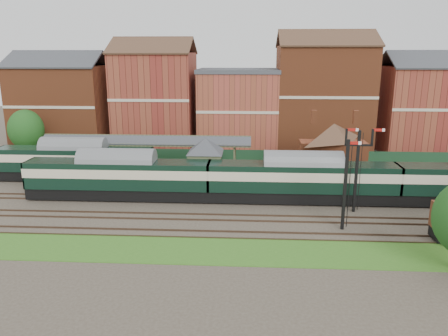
# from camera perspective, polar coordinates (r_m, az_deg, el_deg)

# --- Properties ---
(ground) EXTENTS (160.00, 160.00, 0.00)m
(ground) POSITION_cam_1_polar(r_m,az_deg,el_deg) (45.71, 0.97, -4.30)
(ground) COLOR #473D33
(ground) RESTS_ON ground
(grass_back) EXTENTS (90.00, 4.50, 0.06)m
(grass_back) POSITION_cam_1_polar(r_m,az_deg,el_deg) (61.04, 1.59, 0.65)
(grass_back) COLOR #2D6619
(grass_back) RESTS_ON ground
(grass_front) EXTENTS (90.00, 5.00, 0.06)m
(grass_front) POSITION_cam_1_polar(r_m,az_deg,el_deg) (34.60, 0.15, -10.76)
(grass_front) COLOR #2D6619
(grass_front) RESTS_ON ground
(fence) EXTENTS (90.00, 0.12, 1.50)m
(fence) POSITION_cam_1_polar(r_m,az_deg,el_deg) (62.82, 1.65, 1.73)
(fence) COLOR #193823
(fence) RESTS_ON ground
(platform) EXTENTS (55.00, 3.40, 1.00)m
(platform) POSITION_cam_1_polar(r_m,az_deg,el_deg) (55.26, -3.80, -0.39)
(platform) COLOR #2D2D2D
(platform) RESTS_ON ground
(signal_box) EXTENTS (5.40, 5.40, 6.00)m
(signal_box) POSITION_cam_1_polar(r_m,az_deg,el_deg) (48.11, -2.42, 0.64)
(signal_box) COLOR #6B7B58
(signal_box) RESTS_ON ground
(brick_hut) EXTENTS (3.20, 2.64, 2.94)m
(brick_hut) POSITION_cam_1_polar(r_m,az_deg,el_deg) (48.52, 7.05, -1.79)
(brick_hut) COLOR maroon
(brick_hut) RESTS_ON ground
(station_building) EXTENTS (8.10, 8.10, 5.90)m
(station_building) POSITION_cam_1_polar(r_m,az_deg,el_deg) (55.02, 14.02, 2.83)
(station_building) COLOR brown
(station_building) RESTS_ON platform
(canopy) EXTENTS (26.00, 3.89, 4.08)m
(canopy) POSITION_cam_1_polar(r_m,az_deg,el_deg) (55.40, -10.05, 3.79)
(canopy) COLOR #464C30
(canopy) RESTS_ON platform
(semaphore_bracket) EXTENTS (3.60, 0.25, 8.18)m
(semaphore_bracket) POSITION_cam_1_polar(r_m,az_deg,el_deg) (43.21, 17.02, 0.32)
(semaphore_bracket) COLOR black
(semaphore_bracket) RESTS_ON ground
(semaphore_siding) EXTENTS (1.23, 0.25, 8.00)m
(semaphore_siding) POSITION_cam_1_polar(r_m,az_deg,el_deg) (38.65, 15.59, -1.99)
(semaphore_siding) COLOR black
(semaphore_siding) RESTS_ON ground
(town_backdrop) EXTENTS (69.00, 10.00, 16.00)m
(town_backdrop) POSITION_cam_1_polar(r_m,az_deg,el_deg) (68.65, 1.71, 8.15)
(town_backdrop) COLOR brown
(town_backdrop) RESTS_ON ground
(dmu_train) EXTENTS (57.31, 3.01, 4.40)m
(dmu_train) POSITION_cam_1_polar(r_m,az_deg,el_deg) (45.25, 10.17, -1.33)
(dmu_train) COLOR black
(dmu_train) RESTS_ON ground
(platform_railcar) EXTENTS (18.61, 2.93, 4.29)m
(platform_railcar) POSITION_cam_1_polar(r_m,az_deg,el_deg) (55.25, -18.90, 0.97)
(platform_railcar) COLOR black
(platform_railcar) RESTS_ON ground
(tree_back) EXTENTS (4.95, 4.95, 7.23)m
(tree_back) POSITION_cam_1_polar(r_m,az_deg,el_deg) (68.53, -24.44, 4.60)
(tree_back) COLOR #382619
(tree_back) RESTS_ON ground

